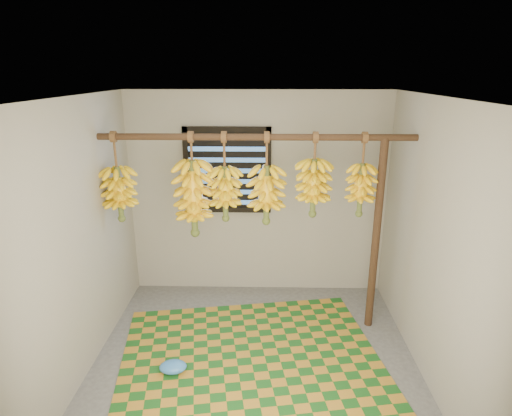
{
  "coord_description": "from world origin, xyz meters",
  "views": [
    {
      "loc": [
        0.09,
        -3.31,
        2.59
      ],
      "look_at": [
        0.0,
        0.55,
        1.35
      ],
      "focal_mm": 30.0,
      "sensor_mm": 36.0,
      "label": 1
    }
  ],
  "objects_px": {
    "support_post": "(376,238)",
    "banana_bunch_a": "(119,194)",
    "banana_bunch_d": "(266,195)",
    "banana_bunch_f": "(361,190)",
    "woven_mat": "(251,358)",
    "banana_bunch_b": "(194,198)",
    "banana_bunch_e": "(313,188)",
    "plastic_bag": "(173,367)",
    "banana_bunch_c": "(225,194)"
  },
  "relations": [
    {
      "from": "banana_bunch_b",
      "to": "banana_bunch_f",
      "type": "xyz_separation_m",
      "value": [
        1.63,
        0.0,
        0.1
      ]
    },
    {
      "from": "banana_bunch_e",
      "to": "support_post",
      "type": "bearing_deg",
      "value": -0.0
    },
    {
      "from": "banana_bunch_c",
      "to": "banana_bunch_e",
      "type": "distance_m",
      "value": 0.86
    },
    {
      "from": "banana_bunch_a",
      "to": "plastic_bag",
      "type": "bearing_deg",
      "value": -52.8
    },
    {
      "from": "banana_bunch_a",
      "to": "banana_bunch_d",
      "type": "distance_m",
      "value": 1.45
    },
    {
      "from": "plastic_bag",
      "to": "banana_bunch_e",
      "type": "relative_size",
      "value": 0.3
    },
    {
      "from": "banana_bunch_d",
      "to": "banana_bunch_f",
      "type": "relative_size",
      "value": 1.1
    },
    {
      "from": "support_post",
      "to": "banana_bunch_a",
      "type": "distance_m",
      "value": 2.59
    },
    {
      "from": "woven_mat",
      "to": "banana_bunch_e",
      "type": "distance_m",
      "value": 1.73
    },
    {
      "from": "support_post",
      "to": "banana_bunch_e",
      "type": "distance_m",
      "value": 0.82
    },
    {
      "from": "woven_mat",
      "to": "banana_bunch_d",
      "type": "bearing_deg",
      "value": 77.09
    },
    {
      "from": "woven_mat",
      "to": "banana_bunch_b",
      "type": "relative_size",
      "value": 2.33
    },
    {
      "from": "banana_bunch_a",
      "to": "banana_bunch_f",
      "type": "height_order",
      "value": "same"
    },
    {
      "from": "banana_bunch_f",
      "to": "banana_bunch_c",
      "type": "bearing_deg",
      "value": 180.0
    },
    {
      "from": "woven_mat",
      "to": "plastic_bag",
      "type": "relative_size",
      "value": 9.68
    },
    {
      "from": "banana_bunch_e",
      "to": "banana_bunch_f",
      "type": "relative_size",
      "value": 1.0
    },
    {
      "from": "banana_bunch_c",
      "to": "woven_mat",
      "type": "bearing_deg",
      "value": -66.1
    },
    {
      "from": "woven_mat",
      "to": "banana_bunch_a",
      "type": "bearing_deg",
      "value": 155.44
    },
    {
      "from": "banana_bunch_b",
      "to": "banana_bunch_d",
      "type": "height_order",
      "value": "same"
    },
    {
      "from": "banana_bunch_c",
      "to": "banana_bunch_f",
      "type": "height_order",
      "value": "same"
    },
    {
      "from": "plastic_bag",
      "to": "banana_bunch_d",
      "type": "bearing_deg",
      "value": 44.66
    },
    {
      "from": "banana_bunch_d",
      "to": "support_post",
      "type": "bearing_deg",
      "value": 0.0
    },
    {
      "from": "support_post",
      "to": "plastic_bag",
      "type": "distance_m",
      "value": 2.3
    },
    {
      "from": "woven_mat",
      "to": "banana_bunch_e",
      "type": "relative_size",
      "value": 2.92
    },
    {
      "from": "banana_bunch_e",
      "to": "plastic_bag",
      "type": "bearing_deg",
      "value": -147.47
    },
    {
      "from": "woven_mat",
      "to": "plastic_bag",
      "type": "xyz_separation_m",
      "value": [
        -0.69,
        -0.22,
        0.06
      ]
    },
    {
      "from": "banana_bunch_c",
      "to": "banana_bunch_e",
      "type": "relative_size",
      "value": 1.06
    },
    {
      "from": "banana_bunch_a",
      "to": "banana_bunch_e",
      "type": "height_order",
      "value": "same"
    },
    {
      "from": "banana_bunch_e",
      "to": "banana_bunch_f",
      "type": "bearing_deg",
      "value": -0.0
    },
    {
      "from": "banana_bunch_b",
      "to": "banana_bunch_e",
      "type": "relative_size",
      "value": 1.25
    },
    {
      "from": "woven_mat",
      "to": "banana_bunch_c",
      "type": "distance_m",
      "value": 1.58
    },
    {
      "from": "woven_mat",
      "to": "banana_bunch_e",
      "type": "bearing_deg",
      "value": 45.33
    },
    {
      "from": "woven_mat",
      "to": "banana_bunch_e",
      "type": "xyz_separation_m",
      "value": [
        0.59,
        0.6,
        1.51
      ]
    },
    {
      "from": "support_post",
      "to": "woven_mat",
      "type": "height_order",
      "value": "support_post"
    },
    {
      "from": "woven_mat",
      "to": "banana_bunch_b",
      "type": "bearing_deg",
      "value": 133.98
    },
    {
      "from": "banana_bunch_a",
      "to": "banana_bunch_f",
      "type": "distance_m",
      "value": 2.36
    },
    {
      "from": "woven_mat",
      "to": "banana_bunch_a",
      "type": "xyz_separation_m",
      "value": [
        -1.31,
        0.6,
        1.43
      ]
    },
    {
      "from": "banana_bunch_d",
      "to": "banana_bunch_e",
      "type": "xyz_separation_m",
      "value": [
        0.45,
        0.0,
        0.07
      ]
    },
    {
      "from": "plastic_bag",
      "to": "banana_bunch_a",
      "type": "xyz_separation_m",
      "value": [
        -0.62,
        0.82,
        1.38
      ]
    },
    {
      "from": "banana_bunch_b",
      "to": "banana_bunch_c",
      "type": "distance_m",
      "value": 0.32
    },
    {
      "from": "banana_bunch_c",
      "to": "banana_bunch_e",
      "type": "bearing_deg",
      "value": 0.0
    },
    {
      "from": "plastic_bag",
      "to": "banana_bunch_b",
      "type": "xyz_separation_m",
      "value": [
        0.11,
        0.82,
        1.34
      ]
    },
    {
      "from": "banana_bunch_a",
      "to": "banana_bunch_f",
      "type": "bearing_deg",
      "value": -0.0
    },
    {
      "from": "support_post",
      "to": "banana_bunch_a",
      "type": "relative_size",
      "value": 2.25
    },
    {
      "from": "banana_bunch_b",
      "to": "banana_bunch_f",
      "type": "bearing_deg",
      "value": 0.0
    },
    {
      "from": "banana_bunch_b",
      "to": "banana_bunch_c",
      "type": "height_order",
      "value": "same"
    },
    {
      "from": "support_post",
      "to": "banana_bunch_d",
      "type": "xyz_separation_m",
      "value": [
        -1.1,
        0.0,
        0.44
      ]
    },
    {
      "from": "support_post",
      "to": "banana_bunch_f",
      "type": "height_order",
      "value": "banana_bunch_f"
    },
    {
      "from": "banana_bunch_c",
      "to": "banana_bunch_d",
      "type": "xyz_separation_m",
      "value": [
        0.4,
        0.0,
        -0.01
      ]
    },
    {
      "from": "banana_bunch_f",
      "to": "banana_bunch_d",
      "type": "bearing_deg",
      "value": 180.0
    }
  ]
}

